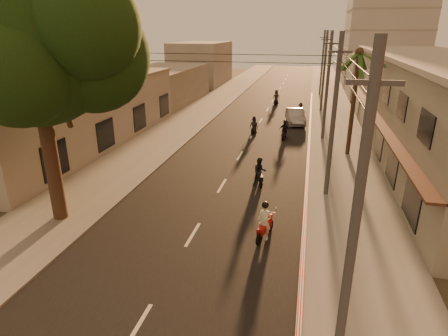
{
  "coord_description": "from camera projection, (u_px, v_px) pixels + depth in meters",
  "views": [
    {
      "loc": [
        4.87,
        -12.67,
        9.08
      ],
      "look_at": [
        0.49,
        6.44,
        1.78
      ],
      "focal_mm": 30.0,
      "sensor_mm": 36.0,
      "label": 1
    }
  ],
  "objects": [
    {
      "name": "parked_car",
      "position": [
        295.0,
        116.0,
        38.03
      ],
      "size": [
        3.22,
        5.11,
        1.5
      ],
      "primitive_type": "imported",
      "rotation": [
        0.0,
        0.0,
        0.18
      ],
      "color": "gray",
      "rests_on": "ground"
    },
    {
      "name": "scooter_far_a",
      "position": [
        254.0,
        126.0,
        34.15
      ],
      "size": [
        0.85,
        1.71,
        1.68
      ],
      "rotation": [
        0.0,
        0.0,
        -0.08
      ],
      "color": "black",
      "rests_on": "ground"
    },
    {
      "name": "scooter_red",
      "position": [
        265.0,
        222.0,
        16.99
      ],
      "size": [
        0.94,
        1.87,
        1.88
      ],
      "rotation": [
        0.0,
        0.0,
        -0.26
      ],
      "color": "black",
      "rests_on": "ground"
    },
    {
      "name": "sidewalk_right",
      "position": [
        338.0,
        140.0,
        32.44
      ],
      "size": [
        5.0,
        140.0,
        0.12
      ],
      "primitive_type": "cube",
      "color": "slate",
      "rests_on": "ground"
    },
    {
      "name": "ground",
      "position": [
        179.0,
        259.0,
        15.76
      ],
      "size": [
        160.0,
        160.0,
        0.0
      ],
      "primitive_type": "plane",
      "color": "#383023",
      "rests_on": "ground"
    },
    {
      "name": "road",
      "position": [
        252.0,
        135.0,
        34.03
      ],
      "size": [
        10.0,
        140.0,
        0.02
      ],
      "primitive_type": "cube",
      "color": "black",
      "rests_on": "ground"
    },
    {
      "name": "filler_right",
      "position": [
        378.0,
        75.0,
        52.9
      ],
      "size": [
        8.0,
        14.0,
        6.0
      ],
      "primitive_type": "cube",
      "color": "#A49D94",
      "rests_on": "ground"
    },
    {
      "name": "scooter_mid_b",
      "position": [
        284.0,
        131.0,
        32.56
      ],
      "size": [
        1.05,
        1.76,
        1.73
      ],
      "rotation": [
        0.0,
        0.0,
        -0.12
      ],
      "color": "black",
      "rests_on": "ground"
    },
    {
      "name": "filler_left_far",
      "position": [
        201.0,
        63.0,
        64.98
      ],
      "size": [
        8.0,
        14.0,
        7.0
      ],
      "primitive_type": "cube",
      "color": "#A49D94",
      "rests_on": "ground"
    },
    {
      "name": "scooter_far_b",
      "position": [
        300.0,
        110.0,
        40.96
      ],
      "size": [
        1.14,
        1.62,
        1.59
      ],
      "rotation": [
        0.0,
        0.0,
        -0.15
      ],
      "color": "black",
      "rests_on": "ground"
    },
    {
      "name": "sidewalk_left",
      "position": [
        174.0,
        130.0,
        35.58
      ],
      "size": [
        5.0,
        140.0,
        0.12
      ],
      "primitive_type": "cube",
      "color": "slate",
      "rests_on": "ground"
    },
    {
      "name": "left_building",
      "position": [
        72.0,
        114.0,
        30.58
      ],
      "size": [
        8.2,
        24.2,
        5.2
      ],
      "color": "#A49D94",
      "rests_on": "ground"
    },
    {
      "name": "filler_left_near",
      "position": [
        163.0,
        85.0,
        48.99
      ],
      "size": [
        8.0,
        14.0,
        4.4
      ],
      "primitive_type": "cube",
      "color": "#A49D94",
      "rests_on": "ground"
    },
    {
      "name": "scooter_far_c",
      "position": [
        276.0,
        98.0,
        47.54
      ],
      "size": [
        0.88,
        1.95,
        1.92
      ],
      "rotation": [
        0.0,
        0.0,
        -0.0
      ],
      "color": "black",
      "rests_on": "ground"
    },
    {
      "name": "utility_poles",
      "position": [
        329.0,
        62.0,
        30.46
      ],
      "size": [
        1.2,
        48.26,
        9.0
      ],
      "color": "#38383A",
      "rests_on": "ground"
    },
    {
      "name": "broadleaf_tree",
      "position": [
        42.0,
        44.0,
        16.15
      ],
      "size": [
        9.6,
        8.7,
        12.1
      ],
      "color": "black",
      "rests_on": "ground"
    },
    {
      "name": "curb_stripe",
      "position": [
        308.0,
        155.0,
        28.36
      ],
      "size": [
        0.2,
        60.0,
        0.2
      ],
      "primitive_type": "cube",
      "color": "red",
      "rests_on": "ground"
    },
    {
      "name": "palm_tree",
      "position": [
        359.0,
        58.0,
        26.21
      ],
      "size": [
        5.0,
        5.0,
        8.2
      ],
      "color": "black",
      "rests_on": "ground"
    },
    {
      "name": "shophouse_row",
      "position": [
        433.0,
        106.0,
        28.01
      ],
      "size": [
        8.8,
        34.2,
        7.3
      ],
      "color": "gray",
      "rests_on": "ground"
    },
    {
      "name": "scooter_mid_a",
      "position": [
        260.0,
        172.0,
        23.03
      ],
      "size": [
        1.18,
        1.75,
        1.78
      ],
      "rotation": [
        0.0,
        0.0,
        0.3
      ],
      "color": "black",
      "rests_on": "ground"
    }
  ]
}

